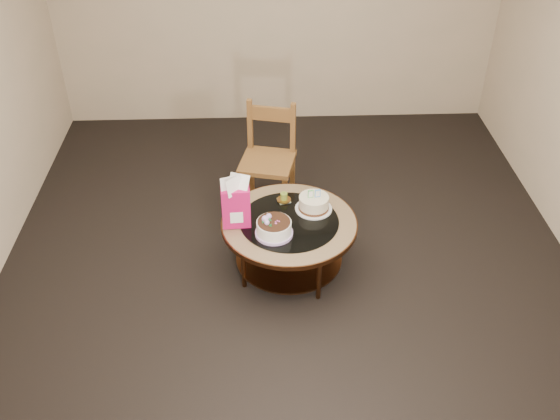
{
  "coord_description": "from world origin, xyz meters",
  "views": [
    {
      "loc": [
        -0.21,
        -3.67,
        3.28
      ],
      "look_at": [
        -0.07,
        0.02,
        0.55
      ],
      "focal_mm": 40.0,
      "sensor_mm": 36.0,
      "label": 1
    }
  ],
  "objects_px": {
    "decorated_cake": "(274,229)",
    "cream_cake": "(314,203)",
    "gift_bag": "(236,202)",
    "coffee_table": "(289,229)",
    "dining_chair": "(268,159)"
  },
  "relations": [
    {
      "from": "coffee_table",
      "to": "decorated_cake",
      "type": "distance_m",
      "value": 0.24
    },
    {
      "from": "dining_chair",
      "to": "coffee_table",
      "type": "bearing_deg",
      "value": -67.8
    },
    {
      "from": "gift_bag",
      "to": "coffee_table",
      "type": "bearing_deg",
      "value": -0.15
    },
    {
      "from": "cream_cake",
      "to": "gift_bag",
      "type": "height_order",
      "value": "gift_bag"
    },
    {
      "from": "decorated_cake",
      "to": "dining_chair",
      "type": "height_order",
      "value": "dining_chair"
    },
    {
      "from": "dining_chair",
      "to": "gift_bag",
      "type": "bearing_deg",
      "value": -92.97
    },
    {
      "from": "coffee_table",
      "to": "cream_cake",
      "type": "relative_size",
      "value": 3.62
    },
    {
      "from": "decorated_cake",
      "to": "gift_bag",
      "type": "bearing_deg",
      "value": 154.34
    },
    {
      "from": "coffee_table",
      "to": "gift_bag",
      "type": "relative_size",
      "value": 2.49
    },
    {
      "from": "coffee_table",
      "to": "cream_cake",
      "type": "distance_m",
      "value": 0.27
    },
    {
      "from": "decorated_cake",
      "to": "cream_cake",
      "type": "distance_m",
      "value": 0.43
    },
    {
      "from": "coffee_table",
      "to": "gift_bag",
      "type": "bearing_deg",
      "value": -176.28
    },
    {
      "from": "dining_chair",
      "to": "cream_cake",
      "type": "bearing_deg",
      "value": -52.2
    },
    {
      "from": "coffee_table",
      "to": "dining_chair",
      "type": "relative_size",
      "value": 1.08
    },
    {
      "from": "dining_chair",
      "to": "decorated_cake",
      "type": "bearing_deg",
      "value": -75.97
    }
  ]
}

